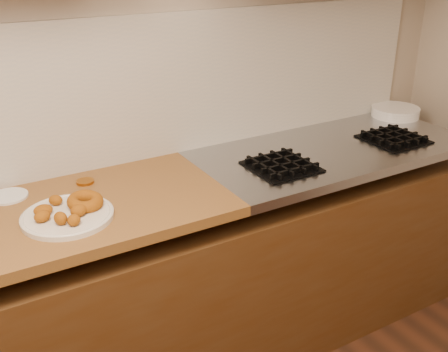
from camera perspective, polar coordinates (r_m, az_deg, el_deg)
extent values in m
cube|color=tan|center=(2.08, -18.60, 11.67)|extent=(4.00, 0.02, 2.70)
cube|color=#4C3119|center=(2.21, -13.35, -14.89)|extent=(3.60, 0.60, 0.77)
cube|color=#9EA0A5|center=(2.46, 11.77, 2.77)|extent=(1.30, 0.62, 0.04)
cube|color=#B8B2A5|center=(2.10, -17.99, 7.64)|extent=(3.60, 0.02, 0.60)
cube|color=black|center=(2.18, 6.27, 1.03)|extent=(0.26, 0.26, 0.01)
cube|color=black|center=(2.13, 4.33, 0.93)|extent=(0.01, 0.24, 0.02)
cube|color=black|center=(2.11, 7.72, 0.57)|extent=(0.24, 0.01, 0.02)
cube|color=black|center=(2.16, 5.64, 1.24)|extent=(0.01, 0.24, 0.02)
cube|color=black|center=(2.16, 6.76, 1.12)|extent=(0.24, 0.01, 0.02)
cube|color=black|center=(2.20, 6.92, 1.54)|extent=(0.01, 0.24, 0.02)
cube|color=black|center=(2.20, 5.83, 1.66)|extent=(0.24, 0.01, 0.02)
cube|color=black|center=(2.23, 8.16, 1.84)|extent=(0.01, 0.24, 0.02)
cube|color=black|center=(2.25, 4.94, 2.17)|extent=(0.24, 0.01, 0.02)
cube|color=black|center=(2.60, 17.96, 3.82)|extent=(0.26, 0.26, 0.01)
cube|color=black|center=(2.53, 16.61, 3.81)|extent=(0.01, 0.24, 0.02)
cube|color=black|center=(2.54, 19.47, 3.50)|extent=(0.24, 0.01, 0.02)
cube|color=black|center=(2.58, 17.55, 4.03)|extent=(0.01, 0.24, 0.02)
cube|color=black|center=(2.58, 18.48, 3.92)|extent=(0.24, 0.01, 0.02)
cube|color=black|center=(2.62, 18.45, 4.23)|extent=(0.01, 0.24, 0.02)
cube|color=black|center=(2.62, 17.53, 4.33)|extent=(0.24, 0.01, 0.02)
cube|color=black|center=(2.66, 19.32, 4.43)|extent=(0.01, 0.24, 0.02)
cube|color=black|center=(2.65, 16.59, 4.73)|extent=(0.24, 0.01, 0.02)
cylinder|color=silver|center=(1.85, -16.66, -4.22)|extent=(0.31, 0.31, 0.02)
torus|color=#965513|center=(1.87, -14.89, -2.68)|extent=(0.18, 0.18, 0.06)
ellipsoid|color=#965513|center=(1.86, -19.09, -3.52)|extent=(0.06, 0.06, 0.03)
ellipsoid|color=#965513|center=(1.81, -19.18, -4.17)|extent=(0.06, 0.06, 0.04)
ellipsoid|color=#965513|center=(1.78, -17.36, -4.41)|extent=(0.06, 0.06, 0.04)
ellipsoid|color=#965513|center=(1.76, -16.02, -4.63)|extent=(0.06, 0.06, 0.04)
ellipsoid|color=#965513|center=(1.91, -17.86, -2.52)|extent=(0.06, 0.06, 0.04)
ellipsoid|color=#965513|center=(1.81, -15.53, -3.62)|extent=(0.08, 0.07, 0.04)
cylinder|color=white|center=(2.07, -22.42, -2.05)|extent=(0.17, 0.17, 0.01)
cylinder|color=#A4621A|center=(2.10, -14.88, -0.60)|extent=(0.08, 0.08, 0.01)
cylinder|color=white|center=(2.97, 18.10, 6.32)|extent=(0.25, 0.25, 0.01)
cylinder|color=white|center=(2.96, 18.13, 6.56)|extent=(0.25, 0.25, 0.01)
cylinder|color=white|center=(2.96, 18.16, 6.79)|extent=(0.25, 0.25, 0.01)
cylinder|color=white|center=(2.96, 18.19, 7.02)|extent=(0.25, 0.25, 0.01)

